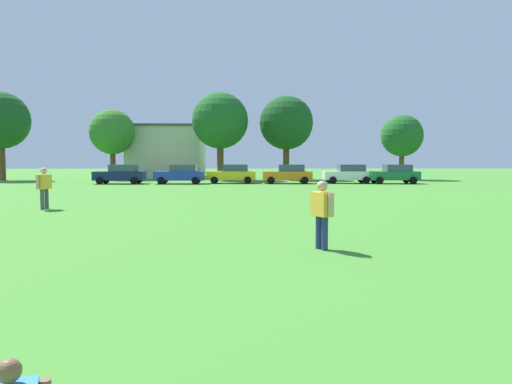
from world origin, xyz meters
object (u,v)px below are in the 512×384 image
object	(u,v)px
parked_car_white_4	(348,174)
parked_car_green_5	(394,174)
adult_bystander	(322,209)
parked_car_yellow_2	(232,174)
tree_far_left	(0,121)
tree_far_right	(402,136)
tree_right	(286,123)
parked_car_blue_1	(181,174)
parked_car_navy_0	(121,174)
tree_center	(220,121)
tree_left	(112,132)
bystander_near_trees	(44,185)
parked_car_orange_3	(288,174)

from	to	relation	value
parked_car_white_4	parked_car_green_5	size ratio (longest dim) A/B	1.00
parked_car_green_5	adult_bystander	bearing A→B (deg)	69.56
parked_car_yellow_2	parked_car_green_5	xyz separation A→B (m)	(14.31, -0.83, 0.00)
tree_far_left	tree_far_right	bearing A→B (deg)	1.17
tree_far_left	tree_right	distance (m)	29.03
parked_car_blue_1	tree_right	world-z (taller)	tree_right
tree_far_left	parked_car_navy_0	bearing A→B (deg)	-27.41
parked_car_yellow_2	tree_far_left	world-z (taller)	tree_far_left
parked_car_white_4	tree_center	size ratio (longest dim) A/B	0.48
parked_car_blue_1	parked_car_white_4	distance (m)	14.88
tree_far_left	tree_left	bearing A→B (deg)	10.95
tree_left	tree_right	xyz separation A→B (m)	(18.39, -0.69, 0.93)
parked_car_blue_1	tree_far_left	world-z (taller)	tree_far_left
adult_bystander	bystander_near_trees	bearing A→B (deg)	-159.19
parked_car_yellow_2	tree_right	distance (m)	10.83
parked_car_navy_0	parked_car_green_5	world-z (taller)	same
tree_left	tree_far_right	size ratio (longest dim) A/B	1.09
bystander_near_trees	tree_right	bearing A→B (deg)	-4.93
parked_car_yellow_2	parked_car_orange_3	distance (m)	4.97
parked_car_yellow_2	tree_right	bearing A→B (deg)	-125.06
parked_car_blue_1	parked_car_green_5	world-z (taller)	same
parked_car_navy_0	tree_far_right	size ratio (longest dim) A/B	0.63
parked_car_navy_0	parked_car_orange_3	bearing A→B (deg)	-179.06
adult_bystander	parked_car_green_5	size ratio (longest dim) A/B	0.38
adult_bystander	parked_car_blue_1	world-z (taller)	parked_car_blue_1
adult_bystander	parked_car_green_5	world-z (taller)	parked_car_green_5
bystander_near_trees	tree_left	size ratio (longest dim) A/B	0.24
parked_car_yellow_2	parked_car_white_4	xyz separation A→B (m)	(10.37, -0.19, 0.00)
bystander_near_trees	parked_car_white_4	distance (m)	28.13
parked_car_green_5	tree_right	distance (m)	13.36
parked_car_navy_0	tree_far_right	world-z (taller)	tree_far_right
parked_car_yellow_2	tree_far_right	bearing A→B (deg)	-157.47
adult_bystander	bystander_near_trees	xyz separation A→B (m)	(-10.46, 9.40, 0.09)
tree_far_left	tree_center	world-z (taller)	tree_center
parked_car_orange_3	tree_far_left	xyz separation A→B (m)	(-28.45, 6.91, 5.18)
bystander_near_trees	parked_car_green_5	xyz separation A→B (m)	(21.82, 21.07, -0.21)
adult_bystander	parked_car_white_4	xyz separation A→B (m)	(7.42, 31.11, -0.12)
adult_bystander	parked_car_navy_0	world-z (taller)	parked_car_navy_0
tree_left	tree_right	bearing A→B (deg)	-2.15
tree_center	tree_right	xyz separation A→B (m)	(6.90, 1.00, -0.14)
adult_bystander	parked_car_blue_1	bearing A→B (deg)	166.46
tree_right	tree_far_right	distance (m)	12.20
parked_car_blue_1	parked_car_yellow_2	bearing A→B (deg)	-170.00
tree_right	tree_far_right	bearing A→B (deg)	-2.48
parked_car_blue_1	tree_far_left	distance (m)	21.00
adult_bystander	parked_car_orange_3	bearing A→B (deg)	149.05
adult_bystander	tree_center	bearing A→B (deg)	159.26
bystander_near_trees	parked_car_green_5	size ratio (longest dim) A/B	0.42
parked_car_yellow_2	tree_right	xyz separation A→B (m)	(5.49, 7.83, 5.08)
adult_bystander	tree_left	size ratio (longest dim) A/B	0.22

